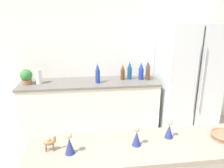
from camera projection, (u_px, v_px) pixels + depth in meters
wall_back at (110, 55)px, 3.76m from camera, size 8.00×0.06×2.55m
back_counter at (91, 107)px, 3.64m from camera, size 2.21×0.63×0.90m
refrigerator at (187, 79)px, 3.63m from camera, size 0.90×0.75×1.81m
potted_plant at (26, 76)px, 3.34m from camera, size 0.19×0.19×0.24m
paper_towel_roll at (39, 76)px, 3.38m from camera, size 0.10×0.10×0.23m
back_bottle_0 at (98, 73)px, 3.40m from camera, size 0.07×0.07×0.32m
back_bottle_1 at (123, 72)px, 3.58m from camera, size 0.07×0.07×0.26m
back_bottle_2 at (130, 71)px, 3.60m from camera, size 0.07×0.07×0.30m
back_bottle_3 at (148, 70)px, 3.68m from camera, size 0.07×0.07×0.30m
back_bottle_4 at (148, 71)px, 3.56m from camera, size 0.07×0.07×0.30m
back_bottle_5 at (141, 71)px, 3.59m from camera, size 0.08×0.08×0.29m
camel_figurine at (50, 142)px, 1.56m from camera, size 0.09×0.04×0.12m
wise_man_figurine_blue at (137, 137)px, 1.63m from camera, size 0.07×0.07×0.16m
wise_man_figurine_crimson at (69, 145)px, 1.53m from camera, size 0.07×0.07×0.17m
wise_man_figurine_purple at (169, 130)px, 1.73m from camera, size 0.07×0.07×0.15m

